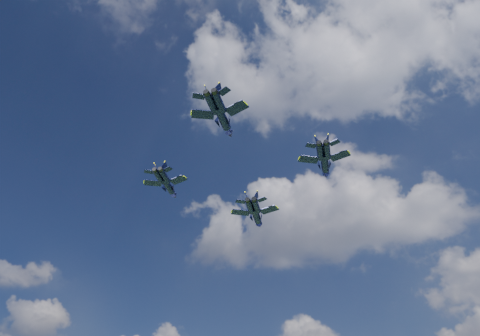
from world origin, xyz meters
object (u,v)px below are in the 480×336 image
Objects in this scene: jet_left at (169,186)px; jet_slot at (223,119)px; jet_right at (325,163)px; jet_lead at (256,216)px.

jet_slot is (20.94, -16.43, 1.53)m from jet_left.
jet_right is at bearing 46.31° from jet_slot.
jet_left is 37.37m from jet_right.
jet_lead is at bearing 45.54° from jet_left.
jet_left is at bearing 136.38° from jet_slot.
jet_slot is (-16.20, -20.59, 1.41)m from jet_right.
jet_slot reaches higher than jet_left.
jet_lead reaches higher than jet_left.
jet_slot is at bearing -91.03° from jet_lead.
jet_lead is at bearing 93.36° from jet_slot.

